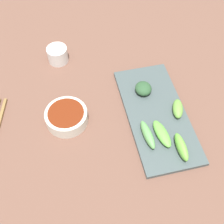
% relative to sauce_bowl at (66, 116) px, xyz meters
% --- Properties ---
extents(tabletop, '(2.10, 2.10, 0.02)m').
position_rel_sauce_bowl_xyz_m(tabletop, '(0.12, -0.02, -0.03)').
color(tabletop, brown).
rests_on(tabletop, ground).
extents(sauce_bowl, '(0.12, 0.12, 0.04)m').
position_rel_sauce_bowl_xyz_m(sauce_bowl, '(0.00, 0.00, 0.00)').
color(sauce_bowl, silver).
rests_on(sauce_bowl, tabletop).
extents(serving_plate, '(0.16, 0.35, 0.01)m').
position_rel_sauce_bowl_xyz_m(serving_plate, '(0.25, -0.04, -0.02)').
color(serving_plate, '#435051').
rests_on(serving_plate, tabletop).
extents(broccoli_stalk_0, '(0.03, 0.09, 0.03)m').
position_rel_sauce_bowl_xyz_m(broccoli_stalk_0, '(0.20, -0.11, 0.00)').
color(broccoli_stalk_0, '#5EA056').
rests_on(broccoli_stalk_0, serving_plate).
extents(broccoli_leafy_1, '(0.05, 0.05, 0.03)m').
position_rel_sauce_bowl_xyz_m(broccoli_leafy_1, '(0.23, 0.04, 0.01)').
color(broccoli_leafy_1, '#2C5230').
rests_on(broccoli_leafy_1, serving_plate).
extents(broccoli_stalk_2, '(0.04, 0.09, 0.02)m').
position_rel_sauce_bowl_xyz_m(broccoli_stalk_2, '(0.24, -0.11, 0.00)').
color(broccoli_stalk_2, '#62AF43').
rests_on(broccoli_stalk_2, serving_plate).
extents(broccoli_stalk_3, '(0.05, 0.07, 0.03)m').
position_rel_sauce_bowl_xyz_m(broccoli_stalk_3, '(0.30, -0.05, 0.00)').
color(broccoli_stalk_3, '#6AA342').
rests_on(broccoli_stalk_3, serving_plate).
extents(broccoli_stalk_4, '(0.02, 0.08, 0.03)m').
position_rel_sauce_bowl_xyz_m(broccoli_stalk_4, '(0.27, -0.16, 0.01)').
color(broccoli_stalk_4, '#6CBC42').
rests_on(broccoli_stalk_4, serving_plate).
extents(tea_cup, '(0.06, 0.06, 0.05)m').
position_rel_sauce_bowl_xyz_m(tea_cup, '(0.01, 0.24, 0.00)').
color(tea_cup, white).
rests_on(tea_cup, tabletop).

